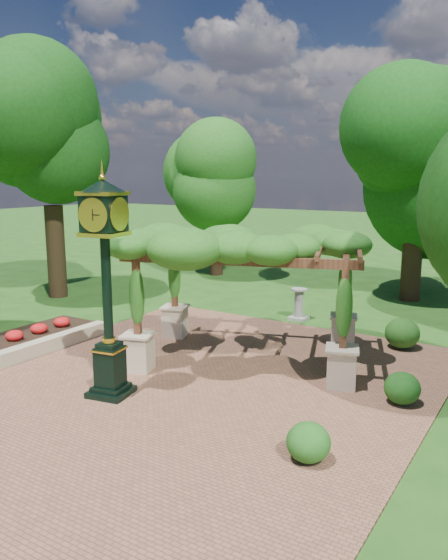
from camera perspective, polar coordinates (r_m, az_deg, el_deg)
The scene contains 13 objects.
ground at distance 11.67m, azimuth -6.73°, elevation -12.67°, with size 120.00×120.00×0.00m, color #1E4714.
brick_plaza at distance 12.40m, azimuth -3.78°, elevation -11.07°, with size 10.00×12.00×0.04m, color brown.
border_wall at distance 15.06m, azimuth -19.37°, elevation -6.94°, with size 0.35×5.00×0.40m, color #C6B793.
flower_bed at distance 15.76m, azimuth -21.42°, elevation -6.36°, with size 1.50×5.00×0.36m, color red.
pedestal_clock at distance 11.41m, azimuth -12.24°, elevation 1.16°, with size 1.07×1.07×4.63m.
pergola at distance 13.49m, azimuth 2.50°, elevation 3.24°, with size 6.35×5.08×3.48m.
sundial at distance 17.96m, azimuth 7.82°, elevation -2.71°, with size 0.59×0.59×1.04m.
shrub_front at distance 9.38m, azimuth 8.81°, elevation -16.41°, with size 0.73×0.73×0.66m, color #1F5618.
shrub_mid at distance 11.93m, azimuth 18.12°, elevation -10.70°, with size 0.74×0.74×0.66m, color #1A4D15.
shrub_back at distance 15.55m, azimuth 18.13°, elevation -5.31°, with size 0.92×0.92×0.83m, color #255A1A.
tree_west_near at distance 21.80m, azimuth -17.83°, elevation 14.63°, with size 4.89×4.89×9.10m.
tree_west_far at distance 25.49m, azimuth -0.85°, elevation 11.60°, with size 3.66×3.66×7.24m.
tree_north at distance 21.34m, azimuth 19.64°, elevation 11.66°, with size 5.17×5.17×7.51m.
Camera 1 is at (6.80, -8.26, 4.66)m, focal length 35.00 mm.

